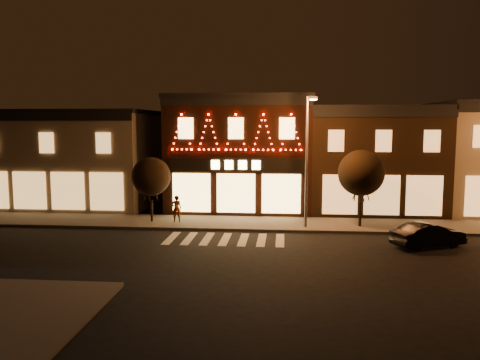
# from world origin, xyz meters

# --- Properties ---
(ground) EXTENTS (120.00, 120.00, 0.00)m
(ground) POSITION_xyz_m (0.00, 0.00, 0.00)
(ground) COLOR black
(ground) RESTS_ON ground
(sidewalk_far) EXTENTS (44.00, 4.00, 0.15)m
(sidewalk_far) POSITION_xyz_m (2.00, 8.00, 0.07)
(sidewalk_far) COLOR #47423D
(sidewalk_far) RESTS_ON ground
(building_left) EXTENTS (12.20, 8.28, 7.30)m
(building_left) POSITION_xyz_m (-13.00, 13.99, 3.66)
(building_left) COLOR #7A6A57
(building_left) RESTS_ON ground
(building_pulp) EXTENTS (10.20, 8.34, 8.30)m
(building_pulp) POSITION_xyz_m (0.00, 13.98, 4.16)
(building_pulp) COLOR black
(building_pulp) RESTS_ON ground
(building_right_a) EXTENTS (9.20, 8.28, 7.50)m
(building_right_a) POSITION_xyz_m (9.50, 13.99, 3.76)
(building_right_a) COLOR black
(building_right_a) RESTS_ON ground
(streetlamp_mid) EXTENTS (0.59, 1.77, 7.73)m
(streetlamp_mid) POSITION_xyz_m (4.54, 6.84, 4.68)
(streetlamp_mid) COLOR #59595E
(streetlamp_mid) RESTS_ON sidewalk_far
(tree_left) EXTENTS (2.44, 2.44, 4.08)m
(tree_left) POSITION_xyz_m (-5.13, 7.74, 3.00)
(tree_left) COLOR black
(tree_left) RESTS_ON sidewalk_far
(tree_right) EXTENTS (2.76, 2.76, 4.61)m
(tree_right) POSITION_xyz_m (7.76, 7.45, 3.38)
(tree_right) COLOR black
(tree_right) RESTS_ON sidewalk_far
(dark_sedan) EXTENTS (4.07, 2.85, 1.27)m
(dark_sedan) POSITION_xyz_m (10.59, 3.29, 0.64)
(dark_sedan) COLOR black
(dark_sedan) RESTS_ON ground
(pedestrian) EXTENTS (0.69, 0.54, 1.68)m
(pedestrian) POSITION_xyz_m (-3.54, 7.76, 0.99)
(pedestrian) COLOR gray
(pedestrian) RESTS_ON sidewalk_far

